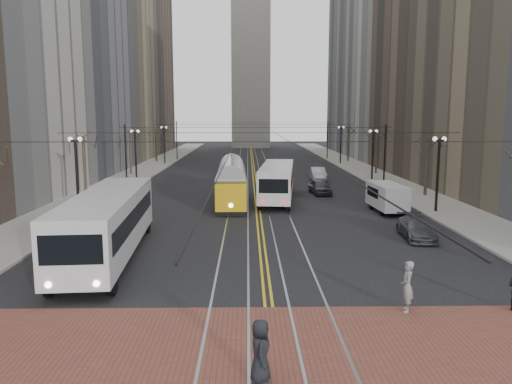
{
  "coord_description": "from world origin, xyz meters",
  "views": [
    {
      "loc": [
        -0.82,
        -19.56,
        7.38
      ],
      "look_at": [
        -0.33,
        9.3,
        3.0
      ],
      "focal_mm": 35.0,
      "sensor_mm": 36.0,
      "label": 1
    }
  ],
  "objects_px": {
    "cargo_van": "(387,198)",
    "sedan_silver": "(318,174)",
    "sedan_grey": "(320,187)",
    "sedan_parked": "(417,228)",
    "rear_bus": "(277,183)",
    "pedestrian_a": "(260,351)",
    "pedestrian_b": "(407,286)",
    "streetcar": "(231,186)",
    "transit_bus": "(108,226)"
  },
  "relations": [
    {
      "from": "transit_bus",
      "to": "pedestrian_a",
      "type": "relative_size",
      "value": 7.59
    },
    {
      "from": "streetcar",
      "to": "rear_bus",
      "type": "height_order",
      "value": "rear_bus"
    },
    {
      "from": "rear_bus",
      "to": "sedan_grey",
      "type": "xyz_separation_m",
      "value": [
        4.33,
        3.51,
        -0.87
      ]
    },
    {
      "from": "sedan_grey",
      "to": "rear_bus",
      "type": "bearing_deg",
      "value": -146.28
    },
    {
      "from": "cargo_van",
      "to": "sedan_silver",
      "type": "xyz_separation_m",
      "value": [
        -2.64,
        19.49,
        -0.35
      ]
    },
    {
      "from": "sedan_parked",
      "to": "pedestrian_b",
      "type": "xyz_separation_m",
      "value": [
        -4.27,
        -11.5,
        0.36
      ]
    },
    {
      "from": "sedan_silver",
      "to": "sedan_parked",
      "type": "bearing_deg",
      "value": -84.58
    },
    {
      "from": "sedan_grey",
      "to": "sedan_parked",
      "type": "relative_size",
      "value": 0.95
    },
    {
      "from": "sedan_silver",
      "to": "pedestrian_b",
      "type": "xyz_separation_m",
      "value": [
        -2.13,
        -39.43,
        0.24
      ]
    },
    {
      "from": "transit_bus",
      "to": "pedestrian_a",
      "type": "height_order",
      "value": "transit_bus"
    },
    {
      "from": "sedan_silver",
      "to": "rear_bus",
      "type": "bearing_deg",
      "value": -110.93
    },
    {
      "from": "rear_bus",
      "to": "cargo_van",
      "type": "distance_m",
      "value": 10.0
    },
    {
      "from": "transit_bus",
      "to": "pedestrian_a",
      "type": "xyz_separation_m",
      "value": [
        7.65,
        -12.55,
        -0.8
      ]
    },
    {
      "from": "cargo_van",
      "to": "pedestrian_a",
      "type": "xyz_separation_m",
      "value": [
        -10.48,
        -24.94,
        -0.19
      ]
    },
    {
      "from": "transit_bus",
      "to": "sedan_grey",
      "type": "height_order",
      "value": "transit_bus"
    },
    {
      "from": "sedan_grey",
      "to": "pedestrian_b",
      "type": "relative_size",
      "value": 2.11
    },
    {
      "from": "sedan_grey",
      "to": "sedan_silver",
      "type": "bearing_deg",
      "value": 77.84
    },
    {
      "from": "cargo_van",
      "to": "pedestrian_b",
      "type": "xyz_separation_m",
      "value": [
        -4.77,
        -19.94,
        -0.1
      ]
    },
    {
      "from": "cargo_van",
      "to": "sedan_silver",
      "type": "relative_size",
      "value": 1.09
    },
    {
      "from": "rear_bus",
      "to": "pedestrian_a",
      "type": "xyz_separation_m",
      "value": [
        -2.28,
        -30.65,
        -0.66
      ]
    },
    {
      "from": "cargo_van",
      "to": "pedestrian_b",
      "type": "bearing_deg",
      "value": -106.61
    },
    {
      "from": "rear_bus",
      "to": "cargo_van",
      "type": "relative_size",
      "value": 2.43
    },
    {
      "from": "sedan_grey",
      "to": "pedestrian_b",
      "type": "bearing_deg",
      "value": -97.1
    },
    {
      "from": "sedan_parked",
      "to": "pedestrian_b",
      "type": "relative_size",
      "value": 2.22
    },
    {
      "from": "transit_bus",
      "to": "sedan_parked",
      "type": "bearing_deg",
      "value": 8.75
    },
    {
      "from": "sedan_parked",
      "to": "pedestrian_a",
      "type": "height_order",
      "value": "pedestrian_a"
    },
    {
      "from": "transit_bus",
      "to": "streetcar",
      "type": "xyz_separation_m",
      "value": [
        5.91,
        16.82,
        -0.24
      ]
    },
    {
      "from": "transit_bus",
      "to": "sedan_grey",
      "type": "distance_m",
      "value": 25.91
    },
    {
      "from": "streetcar",
      "to": "transit_bus",
      "type": "bearing_deg",
      "value": -110.75
    },
    {
      "from": "rear_bus",
      "to": "sedan_silver",
      "type": "xyz_separation_m",
      "value": [
        5.56,
        13.78,
        -0.82
      ]
    },
    {
      "from": "streetcar",
      "to": "pedestrian_a",
      "type": "distance_m",
      "value": 29.42
    },
    {
      "from": "cargo_van",
      "to": "sedan_grey",
      "type": "relative_size",
      "value": 1.2
    },
    {
      "from": "rear_bus",
      "to": "transit_bus",
      "type": "bearing_deg",
      "value": -112.67
    },
    {
      "from": "rear_bus",
      "to": "sedan_grey",
      "type": "distance_m",
      "value": 5.64
    },
    {
      "from": "rear_bus",
      "to": "sedan_silver",
      "type": "relative_size",
      "value": 2.63
    },
    {
      "from": "sedan_grey",
      "to": "pedestrian_a",
      "type": "bearing_deg",
      "value": -106.28
    },
    {
      "from": "streetcar",
      "to": "sedan_grey",
      "type": "distance_m",
      "value": 9.66
    },
    {
      "from": "streetcar",
      "to": "sedan_silver",
      "type": "height_order",
      "value": "streetcar"
    },
    {
      "from": "cargo_van",
      "to": "sedan_silver",
      "type": "distance_m",
      "value": 19.67
    },
    {
      "from": "pedestrian_b",
      "to": "transit_bus",
      "type": "bearing_deg",
      "value": -108.02
    },
    {
      "from": "cargo_van",
      "to": "sedan_silver",
      "type": "bearing_deg",
      "value": 94.56
    },
    {
      "from": "sedan_grey",
      "to": "pedestrian_a",
      "type": "height_order",
      "value": "pedestrian_a"
    },
    {
      "from": "transit_bus",
      "to": "pedestrian_a",
      "type": "bearing_deg",
      "value": -62.54
    },
    {
      "from": "cargo_van",
      "to": "sedan_parked",
      "type": "bearing_deg",
      "value": -96.55
    },
    {
      "from": "pedestrian_a",
      "to": "sedan_parked",
      "type": "bearing_deg",
      "value": -31.64
    },
    {
      "from": "streetcar",
      "to": "pedestrian_a",
      "type": "height_order",
      "value": "streetcar"
    },
    {
      "from": "sedan_silver",
      "to": "pedestrian_a",
      "type": "xyz_separation_m",
      "value": [
        -7.84,
        -44.43,
        0.16
      ]
    },
    {
      "from": "sedan_grey",
      "to": "pedestrian_b",
      "type": "height_order",
      "value": "pedestrian_b"
    },
    {
      "from": "sedan_parked",
      "to": "pedestrian_b",
      "type": "bearing_deg",
      "value": -106.04
    },
    {
      "from": "cargo_van",
      "to": "sedan_parked",
      "type": "xyz_separation_m",
      "value": [
        -0.5,
        -8.44,
        -0.47
      ]
    }
  ]
}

